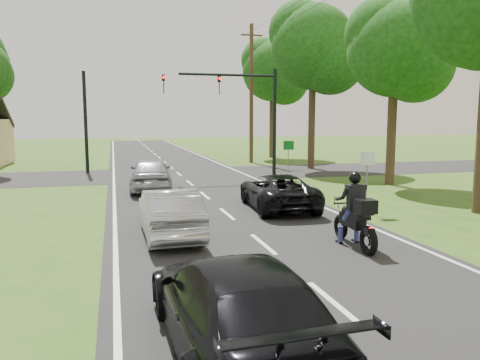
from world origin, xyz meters
name	(u,v)px	position (x,y,z in m)	size (l,w,h in m)	color
ground	(263,244)	(0.00, 0.00, 0.00)	(140.00, 140.00, 0.00)	#2F4E16
road	(197,189)	(0.00, 10.00, 0.01)	(8.00, 100.00, 0.01)	black
cross_road	(179,174)	(0.00, 16.00, 0.01)	(60.00, 7.00, 0.01)	black
motorcycle_rider	(356,218)	(2.17, -0.84, 0.77)	(0.64, 2.26, 1.95)	black
dark_suv	(278,191)	(2.00, 4.49, 0.64)	(2.09, 4.54, 1.26)	black
silver_sedan	(169,213)	(-2.25, 1.39, 0.68)	(1.41, 4.03, 1.33)	#ACABB0
silver_suv	(151,174)	(-2.07, 9.99, 0.78)	(1.81, 4.50, 1.53)	#9B9DA2
dark_car_behind	(236,305)	(-2.11, -5.29, 0.70)	(1.93, 4.75, 1.38)	black
traffic_signal	(243,102)	(3.34, 14.00, 4.14)	(6.38, 0.44, 6.00)	black
signal_pole_far	(86,123)	(-5.20, 18.00, 3.00)	(0.20, 0.20, 6.00)	black
utility_pole_far	(251,93)	(6.20, 22.00, 5.08)	(1.60, 0.28, 10.00)	#4F3424
sign_white	(367,167)	(4.70, 2.98, 1.60)	(0.55, 0.07, 2.12)	slate
sign_green	(288,151)	(4.90, 10.98, 1.60)	(0.55, 0.07, 2.12)	slate
tree_row_c	(402,55)	(9.75, 8.80, 6.23)	(4.80, 4.65, 8.76)	#332316
tree_row_d	(319,52)	(9.10, 16.76, 7.43)	(5.76, 5.58, 10.45)	#332316
tree_row_e	(277,75)	(9.48, 25.78, 6.83)	(5.28, 5.12, 9.61)	#332316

